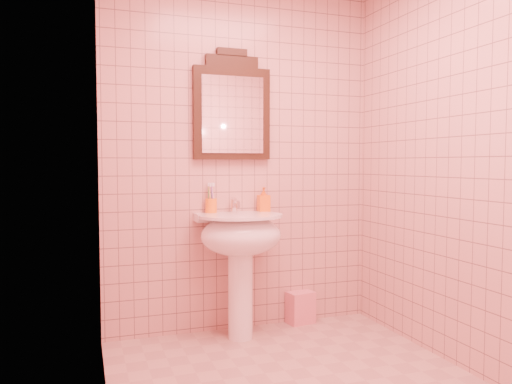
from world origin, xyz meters
name	(u,v)px	position (x,y,z in m)	size (l,w,h in m)	color
back_wall	(242,158)	(0.00, 1.10, 1.25)	(2.00, 0.02, 2.50)	tan
pedestal_sink	(241,244)	(-0.08, 0.87, 0.66)	(0.58, 0.58, 0.86)	white
faucet	(235,205)	(-0.08, 1.01, 0.92)	(0.04, 0.16, 0.11)	white
mirror	(232,109)	(-0.08, 1.07, 1.60)	(0.56, 0.06, 0.78)	black
toothbrush_cup	(211,205)	(-0.24, 1.05, 0.92)	(0.08, 0.08, 0.19)	orange
soap_dispenser	(264,199)	(0.14, 1.03, 0.95)	(0.08, 0.08, 0.18)	orange
towel	(301,307)	(0.45, 1.04, 0.12)	(0.20, 0.13, 0.24)	pink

